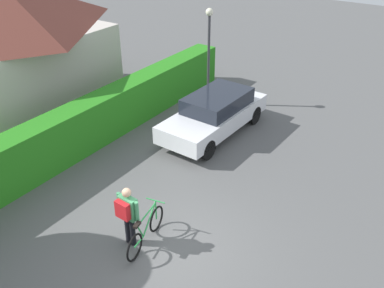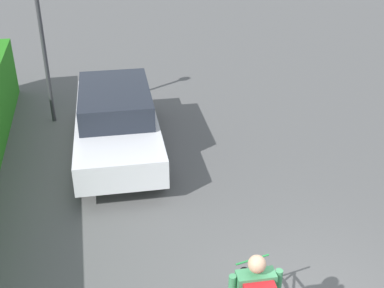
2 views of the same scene
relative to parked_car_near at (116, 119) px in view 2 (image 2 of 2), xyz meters
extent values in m
cube|color=silver|center=(-0.06, 0.00, -0.14)|extent=(4.52, 1.90, 0.58)
cube|color=#1E232D|center=(0.14, -0.01, 0.41)|extent=(2.48, 1.61, 0.52)
cylinder|color=black|center=(1.49, 0.72, -0.44)|extent=(0.67, 0.21, 0.66)
cylinder|color=black|center=(1.43, -0.83, -0.44)|extent=(0.67, 0.21, 0.66)
cylinder|color=black|center=(-1.54, 0.83, -0.44)|extent=(0.67, 0.21, 0.66)
cylinder|color=black|center=(-1.60, -0.71, -0.44)|extent=(0.67, 0.21, 0.66)
cylinder|color=#268C3F|center=(-5.57, -1.51, 0.05)|extent=(0.83, 0.19, 0.06)
cylinder|color=#268C3F|center=(-5.11, -1.42, -0.16)|extent=(0.04, 0.04, 0.54)
cylinder|color=#268C3F|center=(-5.11, -1.42, 0.13)|extent=(0.12, 0.50, 0.03)
sphere|color=tan|center=(-5.82, -1.20, 0.73)|extent=(0.21, 0.21, 0.21)
cylinder|color=#3F8C59|center=(-5.84, -1.48, 0.32)|extent=(0.09, 0.09, 0.53)
cylinder|color=#38383D|center=(1.91, 1.48, 0.98)|extent=(0.10, 0.10, 3.50)
camera|label=1|loc=(-11.26, -6.62, 6.40)|focal=39.38mm
camera|label=2|loc=(-9.87, 0.44, 4.60)|focal=45.79mm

